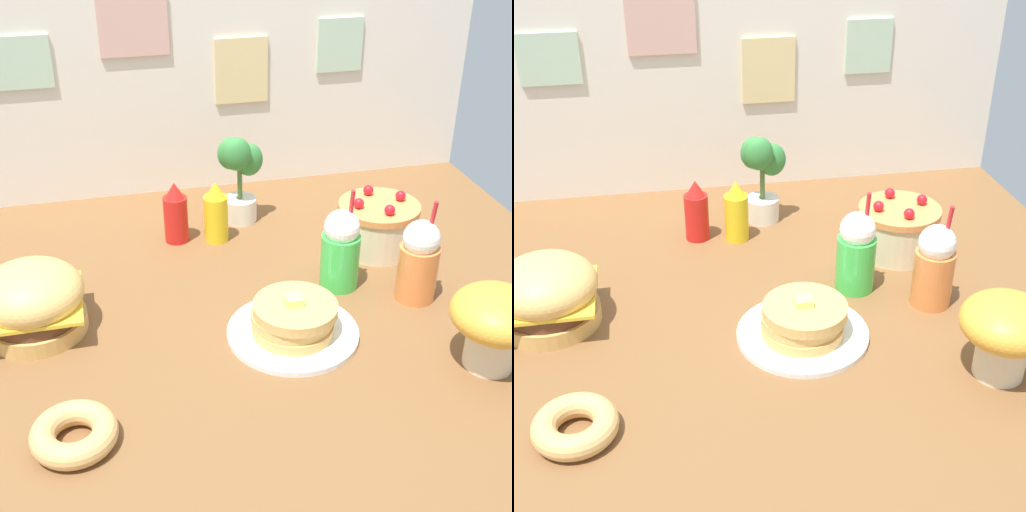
{
  "view_description": "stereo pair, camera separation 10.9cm",
  "coord_description": "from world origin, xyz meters",
  "views": [
    {
      "loc": [
        -0.38,
        -1.67,
        1.22
      ],
      "look_at": [
        0.05,
        0.1,
        0.15
      ],
      "focal_mm": 49.52,
      "sensor_mm": 36.0,
      "label": 1
    },
    {
      "loc": [
        -0.28,
        -1.69,
        1.22
      ],
      "look_at": [
        0.05,
        0.1,
        0.15
      ],
      "focal_mm": 49.52,
      "sensor_mm": 36.0,
      "label": 2
    }
  ],
  "objects": [
    {
      "name": "potted_plant",
      "position": [
        0.11,
        0.62,
        0.18
      ],
      "size": [
        0.16,
        0.13,
        0.34
      ],
      "color": "white",
      "rests_on": "ground_plane"
    },
    {
      "name": "cream_soda_cup",
      "position": [
        0.32,
        0.11,
        0.13
      ],
      "size": [
        0.12,
        0.12,
        0.33
      ],
      "color": "green",
      "rests_on": "ground_plane"
    },
    {
      "name": "mushroom_stool",
      "position": [
        0.58,
        -0.36,
        0.14
      ],
      "size": [
        0.24,
        0.24,
        0.23
      ],
      "color": "beige",
      "rests_on": "ground_plane"
    },
    {
      "name": "layer_cake",
      "position": [
        0.53,
        0.3,
        0.09
      ],
      "size": [
        0.28,
        0.28,
        0.2
      ],
      "color": "beige",
      "rests_on": "ground_plane"
    },
    {
      "name": "orange_float_cup",
      "position": [
        0.52,
        -0.02,
        0.13
      ],
      "size": [
        0.12,
        0.12,
        0.33
      ],
      "color": "orange",
      "rests_on": "ground_plane"
    },
    {
      "name": "ground_plane",
      "position": [
        0.0,
        0.0,
        -0.01
      ],
      "size": [
        2.26,
        1.91,
        0.02
      ],
      "primitive_type": "cube",
      "color": "brown"
    },
    {
      "name": "mustard_bottle",
      "position": [
        0.0,
        0.49,
        0.1
      ],
      "size": [
        0.08,
        0.08,
        0.22
      ],
      "color": "yellow",
      "rests_on": "ground_plane"
    },
    {
      "name": "back_wall",
      "position": [
        -0.0,
        0.95,
        0.43
      ],
      "size": [
        2.26,
        0.04,
        0.85
      ],
      "color": "silver",
      "rests_on": "ground_plane"
    },
    {
      "name": "pancake_stack",
      "position": [
        0.1,
        -0.12,
        0.05
      ],
      "size": [
        0.38,
        0.38,
        0.13
      ],
      "color": "white",
      "rests_on": "ground_plane"
    },
    {
      "name": "donut_pink_glaze",
      "position": [
        -0.51,
        -0.4,
        0.03
      ],
      "size": [
        0.21,
        0.21,
        0.06
      ],
      "color": "tan",
      "rests_on": "ground_plane"
    },
    {
      "name": "ketchup_bottle",
      "position": [
        -0.14,
        0.52,
        0.1
      ],
      "size": [
        0.08,
        0.08,
        0.22
      ],
      "color": "red",
      "rests_on": "ground_plane"
    },
    {
      "name": "burger",
      "position": [
        -0.6,
        0.08,
        0.1
      ],
      "size": [
        0.29,
        0.29,
        0.21
      ],
      "color": "#DBA859",
      "rests_on": "ground_plane"
    }
  ]
}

